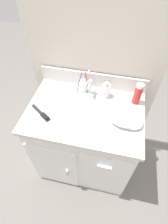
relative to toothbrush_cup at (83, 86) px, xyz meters
The scene contains 10 objects.
ground_plane 0.87m from the toothbrush_cup, 74.06° to the right, with size 6.00×6.00×0.00m, color slate.
wall_back 0.30m from the toothbrush_cup, 69.04° to the left, with size 1.01×0.08×2.20m, color beige.
vanity 0.48m from the toothbrush_cup, 74.72° to the right, with size 0.83×0.59×0.79m.
backsplash 0.10m from the toothbrush_cup, 57.06° to the left, with size 0.83×0.02×0.13m.
sink_faucet 0.06m from the toothbrush_cup, 21.96° to the right, with size 0.09×0.09×0.14m.
toothbrush_cup is the anchor object (origin of this frame).
soap_dispenser 0.17m from the toothbrush_cup, ahead, with size 0.06×0.07×0.14m.
shaving_cream_can 0.40m from the toothbrush_cup, ahead, with size 0.05×0.05×0.17m.
hairbrush 0.38m from the toothbrush_cup, 126.64° to the right, with size 0.18×0.13×0.03m.
hand_towel 0.42m from the toothbrush_cup, 33.26° to the right, with size 0.23×0.17×0.08m.
Camera 1 is at (0.18, -0.80, 1.72)m, focal length 28.00 mm.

